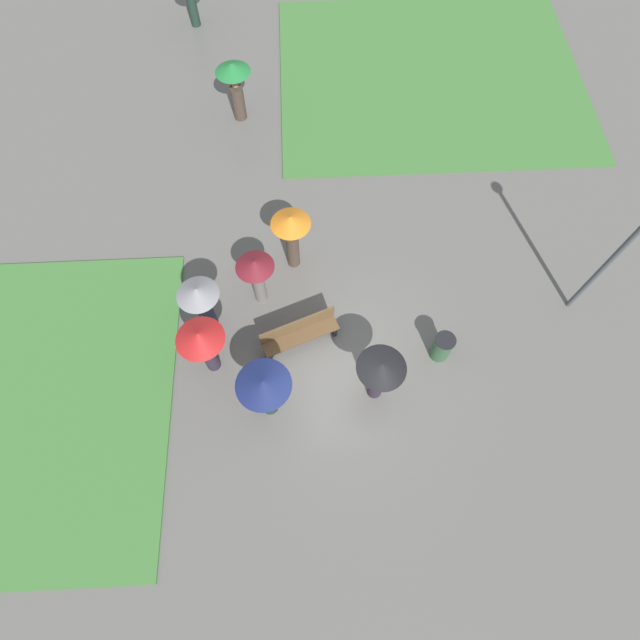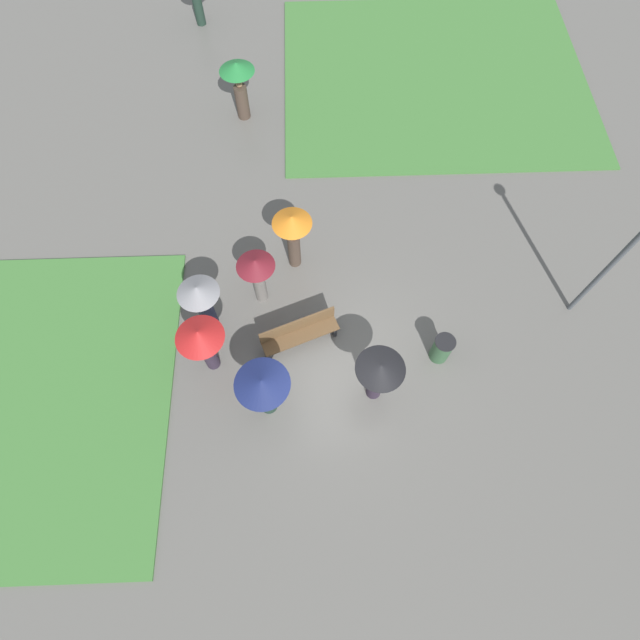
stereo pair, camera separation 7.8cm
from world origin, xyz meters
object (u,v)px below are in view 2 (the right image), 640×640
(crowd_person_navy, at_px, (264,389))
(crowd_person_maroon, at_px, (257,272))
(crowd_person_black, at_px, (379,374))
(crowd_person_red, at_px, (202,340))
(lamp_post, at_px, (627,249))
(park_bench, at_px, (299,332))
(lone_walker_mid_plaza, at_px, (239,81))
(crowd_person_grey, at_px, (201,300))
(trash_bin, at_px, (442,349))
(crowd_person_orange, at_px, (293,231))

(crowd_person_navy, distance_m, crowd_person_maroon, 2.96)
(crowd_person_black, height_order, crowd_person_red, crowd_person_red)
(crowd_person_navy, bearing_deg, lamp_post, -39.95)
(park_bench, relative_size, crowd_person_navy, 1.07)
(park_bench, xyz_separation_m, lone_walker_mid_plaza, (-1.65, 7.88, 0.83))
(park_bench, xyz_separation_m, lamp_post, (7.00, 0.67, 2.25))
(crowd_person_red, xyz_separation_m, lone_walker_mid_plaza, (0.48, 8.44, -0.10))
(lamp_post, distance_m, crowd_person_grey, 9.37)
(trash_bin, bearing_deg, lone_walker_mid_plaza, 121.03)
(crowd_person_black, height_order, crowd_person_maroon, crowd_person_black)
(park_bench, bearing_deg, crowd_person_navy, -134.97)
(crowd_person_black, xyz_separation_m, lone_walker_mid_plaza, (-3.38, 9.31, 0.02))
(crowd_person_grey, xyz_separation_m, crowd_person_red, (0.12, -1.11, 0.17))
(crowd_person_orange, xyz_separation_m, crowd_person_red, (-2.04, -2.87, -0.01))
(trash_bin, xyz_separation_m, crowd_person_black, (-1.68, -0.89, 0.86))
(crowd_person_navy, bearing_deg, lone_walker_mid_plaza, 38.54)
(crowd_person_black, distance_m, crowd_person_red, 3.96)
(crowd_person_orange, bearing_deg, lamp_post, 127.37)
(lamp_post, distance_m, crowd_person_maroon, 8.13)
(lamp_post, height_order, crowd_person_grey, lamp_post)
(crowd_person_navy, relative_size, crowd_person_grey, 1.00)
(lamp_post, distance_m, crowd_person_black, 5.85)
(crowd_person_red, height_order, crowd_person_maroon, crowd_person_red)
(crowd_person_navy, bearing_deg, crowd_person_grey, 67.00)
(crowd_person_navy, bearing_deg, trash_bin, -41.45)
(crowd_person_navy, distance_m, crowd_person_red, 1.78)
(trash_bin, distance_m, crowd_person_grey, 5.82)
(park_bench, bearing_deg, crowd_person_black, -60.34)
(trash_bin, bearing_deg, crowd_person_grey, 169.12)
(trash_bin, distance_m, crowd_person_orange, 4.62)
(crowd_person_grey, distance_m, crowd_person_maroon, 1.47)
(crowd_person_black, relative_size, crowd_person_navy, 1.00)
(trash_bin, bearing_deg, crowd_person_navy, -164.62)
(park_bench, xyz_separation_m, crowd_person_grey, (-2.25, 0.55, 0.77))
(crowd_person_maroon, xyz_separation_m, lone_walker_mid_plaza, (-0.68, 6.61, 0.05))
(park_bench, xyz_separation_m, crowd_person_maroon, (-0.97, 1.27, 0.79))
(crowd_person_navy, xyz_separation_m, lone_walker_mid_plaza, (-0.90, 9.56, 0.01))
(crowd_person_orange, distance_m, crowd_person_maroon, 1.37)
(lamp_post, xyz_separation_m, crowd_person_navy, (-7.75, -2.35, -1.42))
(park_bench, relative_size, lamp_post, 0.46)
(crowd_person_red, bearing_deg, crowd_person_navy, 179.06)
(trash_bin, xyz_separation_m, crowd_person_maroon, (-4.38, 1.81, 0.83))
(crowd_person_black, bearing_deg, crowd_person_navy, 126.34)
(lone_walker_mid_plaza, bearing_deg, trash_bin, -45.22)
(crowd_person_orange, relative_size, crowd_person_red, 1.06)
(lone_walker_mid_plaza, bearing_deg, lamp_post, -26.06)
(lamp_post, height_order, crowd_person_maroon, lamp_post)
(crowd_person_grey, bearing_deg, lamp_post, 160.39)
(crowd_person_grey, distance_m, lone_walker_mid_plaza, 7.35)
(lamp_post, xyz_separation_m, crowd_person_maroon, (-7.97, 0.60, -1.46))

